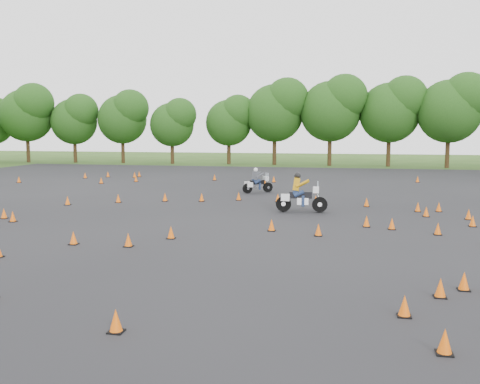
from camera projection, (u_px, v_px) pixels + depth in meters
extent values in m
plane|color=#2D5119|center=(219.00, 235.00, 20.40)|extent=(140.00, 140.00, 0.00)
plane|color=black|center=(248.00, 211.00, 26.24)|extent=(62.00, 62.00, 0.00)
cone|color=#F8610A|center=(215.00, 177.00, 42.15)|extent=(0.26, 0.26, 0.45)
cone|color=#F8610A|center=(101.00, 181.00, 39.65)|extent=(0.26, 0.26, 0.45)
cone|color=#F8610A|center=(136.00, 179.00, 41.05)|extent=(0.26, 0.26, 0.45)
cone|color=#F8610A|center=(73.00, 238.00, 18.70)|extent=(0.26, 0.26, 0.45)
cone|color=#F8610A|center=(438.00, 229.00, 20.42)|extent=(0.26, 0.26, 0.45)
cone|color=#F8610A|center=(165.00, 197.00, 29.92)|extent=(0.26, 0.26, 0.45)
cone|color=#F8610A|center=(108.00, 174.00, 45.11)|extent=(0.26, 0.26, 0.45)
cone|color=#F8610A|center=(404.00, 306.00, 11.51)|extent=(0.26, 0.26, 0.45)
cone|color=#F8610A|center=(239.00, 196.00, 30.33)|extent=(0.26, 0.26, 0.45)
cone|color=#F8610A|center=(128.00, 240.00, 18.36)|extent=(0.26, 0.26, 0.45)
cone|color=#F8610A|center=(469.00, 215.00, 23.86)|extent=(0.26, 0.26, 0.45)
cone|color=#F8610A|center=(418.00, 207.00, 26.13)|extent=(0.26, 0.26, 0.45)
cone|color=#F8610A|center=(440.00, 288.00, 12.82)|extent=(0.26, 0.26, 0.45)
cone|color=#F8610A|center=(135.00, 175.00, 44.53)|extent=(0.26, 0.26, 0.45)
cone|color=#F8610A|center=(392.00, 224.00, 21.51)|extent=(0.26, 0.26, 0.45)
cone|color=#F8610A|center=(68.00, 201.00, 28.45)|extent=(0.26, 0.26, 0.45)
cone|color=#F8610A|center=(278.00, 198.00, 29.64)|extent=(0.26, 0.26, 0.45)
cone|color=#F8610A|center=(171.00, 233.00, 19.70)|extent=(0.26, 0.26, 0.45)
cone|color=#F8610A|center=(318.00, 230.00, 20.20)|extent=(0.26, 0.26, 0.45)
cone|color=#F8610A|center=(118.00, 198.00, 29.41)|extent=(0.26, 0.26, 0.45)
cone|color=#F8610A|center=(13.00, 217.00, 23.29)|extent=(0.26, 0.26, 0.45)
cone|color=#F8610A|center=(265.00, 181.00, 39.09)|extent=(0.26, 0.26, 0.45)
cone|color=#F8610A|center=(19.00, 180.00, 40.33)|extent=(0.26, 0.26, 0.45)
cone|color=#F8610A|center=(439.00, 207.00, 26.14)|extent=(0.26, 0.26, 0.45)
cone|color=#F8610A|center=(4.00, 214.00, 24.14)|extent=(0.26, 0.26, 0.45)
cone|color=#F8610A|center=(367.00, 222.00, 22.08)|extent=(0.26, 0.26, 0.45)
cone|color=#F8610A|center=(426.00, 212.00, 24.65)|extent=(0.26, 0.26, 0.45)
cone|color=#F8610A|center=(85.00, 176.00, 43.92)|extent=(0.26, 0.26, 0.45)
cone|color=#F8610A|center=(367.00, 202.00, 27.86)|extent=(0.26, 0.26, 0.45)
cone|color=#F8610A|center=(464.00, 282.00, 13.39)|extent=(0.26, 0.26, 0.45)
cone|color=#F8610A|center=(274.00, 179.00, 40.63)|extent=(0.26, 0.26, 0.45)
cone|color=#F8610A|center=(418.00, 179.00, 40.56)|extent=(0.26, 0.26, 0.45)
cone|color=#F8610A|center=(139.00, 174.00, 45.39)|extent=(0.26, 0.26, 0.45)
cone|color=#F8610A|center=(473.00, 221.00, 22.14)|extent=(0.26, 0.26, 0.45)
cone|color=#F8610A|center=(272.00, 225.00, 21.20)|extent=(0.26, 0.26, 0.45)
cone|color=#F8610A|center=(445.00, 342.00, 9.59)|extent=(0.26, 0.26, 0.45)
cone|color=#F8610A|center=(116.00, 321.00, 10.62)|extent=(0.26, 0.26, 0.45)
cone|color=#F8610A|center=(202.00, 197.00, 29.86)|extent=(0.26, 0.26, 0.45)
cone|color=#F8610A|center=(316.00, 200.00, 28.77)|extent=(0.26, 0.26, 0.45)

